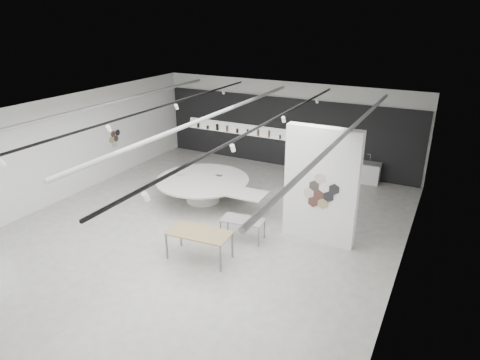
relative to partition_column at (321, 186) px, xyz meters
The scene contains 7 objects.
room 3.74m from the partition_column, 164.48° to the right, with size 12.02×14.02×3.82m.
back_wall_display 6.94m from the partition_column, 121.10° to the left, with size 11.80×0.27×3.10m.
partition_column is the anchor object (origin of this frame).
display_island 4.87m from the partition_column, 169.51° to the left, with size 4.45×3.52×0.88m.
sample_table_wood 3.84m from the partition_column, 136.04° to the right, with size 1.85×1.04×0.83m.
sample_table_stone 2.60m from the partition_column, 154.28° to the right, with size 1.38×0.80×0.67m.
kitchen_counter 5.70m from the partition_column, 89.11° to the left, with size 1.52×0.63×1.19m.
Camera 1 is at (6.74, -10.46, 6.65)m, focal length 32.00 mm.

